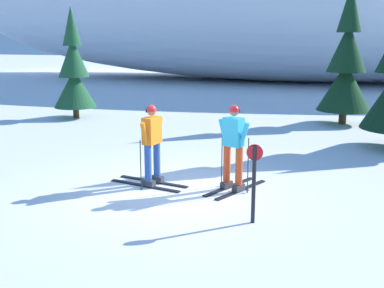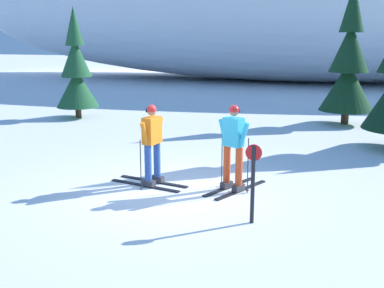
% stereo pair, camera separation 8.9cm
% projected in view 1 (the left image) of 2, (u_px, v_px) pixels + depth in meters
% --- Properties ---
extents(ground_plane, '(120.00, 120.00, 0.00)m').
position_uv_depth(ground_plane, '(171.00, 191.00, 9.79)').
color(ground_plane, white).
extents(skier_orange_jacket, '(1.77, 0.82, 1.75)m').
position_uv_depth(skier_orange_jacket, '(152.00, 144.00, 9.96)').
color(skier_orange_jacket, black).
rests_on(skier_orange_jacket, ground).
extents(skier_cyan_jacket, '(1.08, 1.68, 1.80)m').
position_uv_depth(skier_cyan_jacket, '(233.00, 146.00, 9.62)').
color(skier_cyan_jacket, black).
rests_on(skier_cyan_jacket, ground).
extents(pine_tree_far_left, '(1.64, 1.64, 4.24)m').
position_uv_depth(pine_tree_far_left, '(74.00, 72.00, 18.09)').
color(pine_tree_far_left, '#47301E').
rests_on(pine_tree_far_left, ground).
extents(pine_tree_center_left, '(1.93, 1.93, 4.99)m').
position_uv_depth(pine_tree_center_left, '(346.00, 66.00, 16.74)').
color(pine_tree_center_left, '#47301E').
rests_on(pine_tree_center_left, ground).
extents(snow_ridge_background, '(50.70, 17.67, 10.65)m').
position_uv_depth(snow_ridge_background, '(296.00, 3.00, 32.36)').
color(snow_ridge_background, white).
rests_on(snow_ridge_background, ground).
extents(trail_marker_post, '(0.28, 0.07, 1.39)m').
position_uv_depth(trail_marker_post, '(254.00, 179.00, 7.95)').
color(trail_marker_post, black).
rests_on(trail_marker_post, ground).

